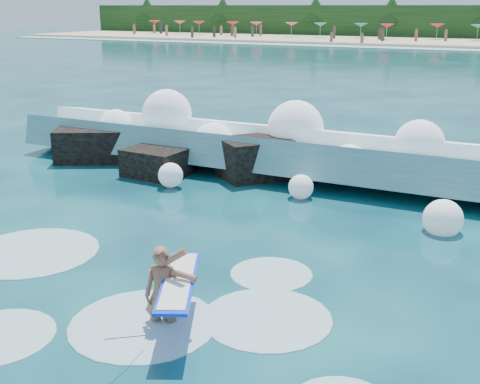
{
  "coord_description": "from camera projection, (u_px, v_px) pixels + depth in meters",
  "views": [
    {
      "loc": [
        6.81,
        -8.69,
        4.91
      ],
      "look_at": [
        1.5,
        2.0,
        1.2
      ],
      "focal_mm": 45.0,
      "sensor_mm": 36.0,
      "label": 1
    }
  ],
  "objects": [
    {
      "name": "surf_foam",
      "position": [
        121.0,
        293.0,
        10.74
      ],
      "size": [
        9.46,
        5.69,
        0.14
      ],
      "color": "silver",
      "rests_on": "ground"
    },
    {
      "name": "wet_band",
      "position": [
        479.0,
        50.0,
        69.08
      ],
      "size": [
        140.0,
        5.0,
        0.08
      ],
      "primitive_type": "cube",
      "color": "silver",
      "rests_on": "ground"
    },
    {
      "name": "rock_cluster",
      "position": [
        160.0,
        155.0,
        18.86
      ],
      "size": [
        8.36,
        3.18,
        1.36
      ],
      "color": "black",
      "rests_on": "ground"
    },
    {
      "name": "ground",
      "position": [
        126.0,
        267.0,
        11.78
      ],
      "size": [
        200.0,
        200.0,
        0.0
      ],
      "primitive_type": "plane",
      "color": "#062137",
      "rests_on": "ground"
    },
    {
      "name": "surfer_with_board",
      "position": [
        166.0,
        292.0,
        9.49
      ],
      "size": [
        1.39,
        2.8,
        1.6
      ],
      "color": "brown",
      "rests_on": "ground"
    },
    {
      "name": "breaking_wave",
      "position": [
        317.0,
        157.0,
        17.88
      ],
      "size": [
        20.01,
        3.05,
        1.72
      ],
      "color": "teal",
      "rests_on": "ground"
    },
    {
      "name": "wave_spray",
      "position": [
        307.0,
        141.0,
        17.7
      ],
      "size": [
        15.33,
        4.85,
        2.44
      ],
      "color": "white",
      "rests_on": "ground"
    }
  ]
}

